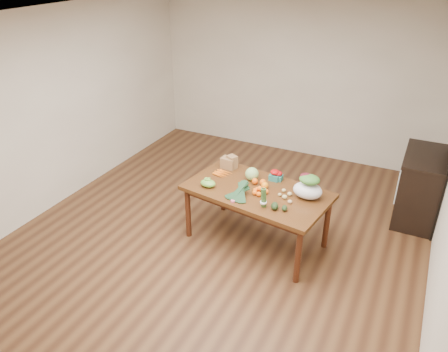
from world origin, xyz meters
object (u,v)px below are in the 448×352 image
at_px(cabinet, 419,187).
at_px(paper_bag, 229,162).
at_px(mandarin_cluster, 260,190).
at_px(kale_bunch, 238,192).
at_px(asparagus_bundle, 264,198).
at_px(cabbage, 252,174).
at_px(dining_table, 256,216).
at_px(salad_bag, 308,188).

distance_m(cabinet, paper_bag, 2.61).
relative_size(mandarin_cluster, kale_bunch, 0.45).
bearing_deg(asparagus_bundle, cabbage, 132.97).
bearing_deg(cabinet, dining_table, -139.55).
distance_m(dining_table, cabinet, 2.31).
bearing_deg(cabbage, dining_table, -52.16).
bearing_deg(mandarin_cluster, kale_bunch, -129.75).
xyz_separation_m(cabinet, kale_bunch, (-1.89, -1.78, 0.36)).
bearing_deg(asparagus_bundle, mandarin_cluster, 127.93).
xyz_separation_m(dining_table, cabbage, (-0.16, 0.20, 0.46)).
xyz_separation_m(asparagus_bundle, salad_bag, (0.38, 0.42, 0.01)).
bearing_deg(paper_bag, cabbage, -23.54).
relative_size(cabinet, cabbage, 6.08).
relative_size(paper_bag, kale_bunch, 0.62).
relative_size(cabinet, asparagus_bundle, 4.08).
distance_m(dining_table, kale_bunch, 0.55).
height_order(asparagus_bundle, salad_bag, salad_bag).
height_order(cabinet, asparagus_bundle, asparagus_bundle).
bearing_deg(paper_bag, asparagus_bundle, -42.79).
distance_m(asparagus_bundle, salad_bag, 0.57).
bearing_deg(mandarin_cluster, dining_table, 132.44).
bearing_deg(mandarin_cluster, paper_bag, 144.63).
height_order(dining_table, salad_bag, salad_bag).
xyz_separation_m(dining_table, asparagus_bundle, (0.21, -0.34, 0.50)).
xyz_separation_m(cabinet, mandarin_cluster, (-1.70, -1.56, 0.33)).
bearing_deg(cabbage, salad_bag, -8.85).
height_order(dining_table, kale_bunch, kale_bunch).
bearing_deg(cabbage, paper_bag, 156.46).
bearing_deg(kale_bunch, paper_bag, 131.87).
height_order(cabinet, cabbage, cabinet).
relative_size(kale_bunch, salad_bag, 1.17).
distance_m(dining_table, asparagus_bundle, 0.64).
relative_size(dining_table, cabbage, 10.15).
height_order(cabinet, kale_bunch, cabinet).
bearing_deg(cabbage, asparagus_bundle, -55.79).
xyz_separation_m(dining_table, kale_bunch, (-0.13, -0.28, 0.45)).
bearing_deg(mandarin_cluster, cabbage, 128.94).
distance_m(cabbage, salad_bag, 0.76).
bearing_deg(dining_table, cabbage, 136.61).
relative_size(cabinet, kale_bunch, 2.55).
xyz_separation_m(cabbage, asparagus_bundle, (0.37, -0.54, 0.04)).
xyz_separation_m(cabinet, paper_bag, (-2.32, -1.12, 0.37)).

